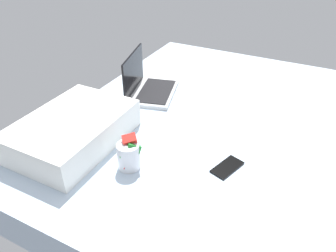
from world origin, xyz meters
TOP-DOWN VIEW (x-y plane):
  - bed_mattress at (0.00, 0.00)cm, footprint 180.00×140.00cm
  - laptop at (6.64, 42.26)cm, footprint 37.79×30.68cm
  - snack_cup at (-50.59, 17.82)cm, footprint 10.61×9.58cm
  - cell_phone at (-33.85, -17.36)cm, footprint 15.44×10.91cm
  - pillow at (-47.83, 48.00)cm, footprint 52.00×36.00cm

SIDE VIEW (x-z plane):
  - bed_mattress at x=0.00cm, z-range 0.00..18.00cm
  - cell_phone at x=-33.85cm, z-range 18.00..18.80cm
  - laptop at x=6.64cm, z-range 10.91..33.91cm
  - snack_cup at x=-50.59cm, z-range 16.87..31.28cm
  - pillow at x=-47.83cm, z-range 18.00..31.00cm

